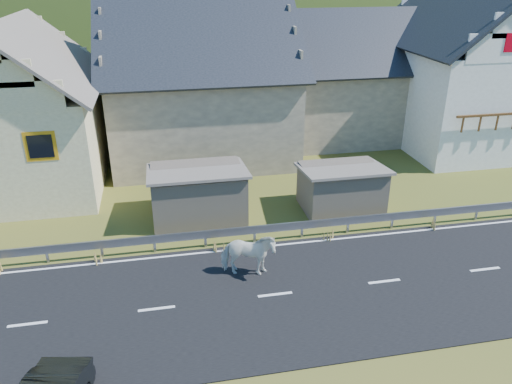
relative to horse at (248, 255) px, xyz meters
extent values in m
plane|color=#3A4A16|center=(0.69, -1.37, -0.88)|extent=(160.00, 160.00, 0.00)
cube|color=black|center=(0.69, -1.37, -0.86)|extent=(60.00, 7.00, 0.04)
cube|color=silver|center=(0.69, -1.37, -0.84)|extent=(60.00, 6.60, 0.01)
cube|color=#93969B|center=(0.69, 2.31, -0.30)|extent=(28.00, 0.08, 0.34)
cube|color=#93969B|center=(-7.31, 2.33, -0.53)|extent=(0.10, 0.06, 0.70)
cube|color=#93969B|center=(-5.31, 2.33, -0.53)|extent=(0.10, 0.06, 0.70)
cube|color=#93969B|center=(-3.31, 2.33, -0.53)|extent=(0.10, 0.06, 0.70)
cube|color=#93969B|center=(-1.31, 2.33, -0.53)|extent=(0.10, 0.06, 0.70)
cube|color=#93969B|center=(0.69, 2.33, -0.53)|extent=(0.10, 0.06, 0.70)
cube|color=#93969B|center=(2.69, 2.33, -0.53)|extent=(0.10, 0.06, 0.70)
cube|color=#93969B|center=(4.69, 2.33, -0.53)|extent=(0.10, 0.06, 0.70)
cube|color=#93969B|center=(6.69, 2.33, -0.53)|extent=(0.10, 0.06, 0.70)
cube|color=#93969B|center=(8.69, 2.33, -0.53)|extent=(0.10, 0.06, 0.70)
cube|color=#93969B|center=(10.69, 2.33, -0.53)|extent=(0.10, 0.06, 0.70)
cube|color=#64594C|center=(-1.31, 5.13, 0.22)|extent=(4.30, 3.30, 2.40)
cube|color=#64594C|center=(5.19, 4.63, 0.12)|extent=(3.80, 2.90, 2.20)
cube|color=#FEF1B9|center=(-9.31, 10.63, 1.62)|extent=(7.00, 9.00, 5.00)
cube|color=orange|center=(-7.71, 6.13, 2.52)|extent=(1.30, 0.12, 1.30)
cube|color=tan|center=(-0.31, 13.63, 1.62)|extent=(10.00, 9.00, 5.00)
cube|color=tan|center=(9.69, 15.63, 1.42)|extent=(9.00, 8.00, 4.60)
cube|color=white|center=(15.69, 12.63, 2.12)|extent=(8.00, 10.00, 6.00)
ellipsoid|color=#1C3111|center=(5.69, 178.63, -20.88)|extent=(440.00, 280.00, 260.00)
imported|color=silver|center=(0.00, 0.00, 0.00)|extent=(1.33, 2.14, 1.68)
camera|label=1|loc=(-2.68, -15.05, 9.46)|focal=35.00mm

